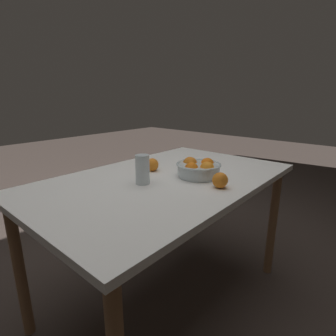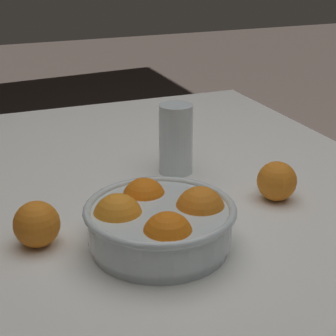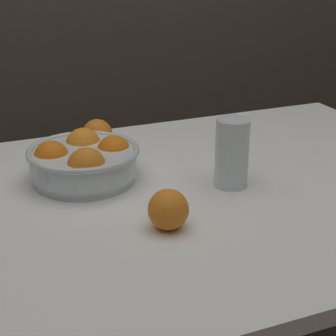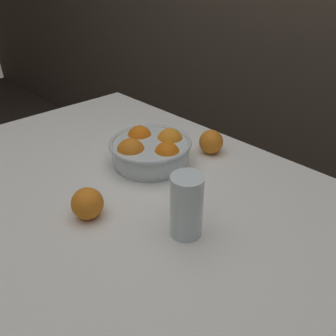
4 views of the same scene
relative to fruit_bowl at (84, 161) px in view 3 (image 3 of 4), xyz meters
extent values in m
cube|color=white|center=(0.11, -0.12, -0.06)|extent=(1.36, 0.84, 0.03)
cylinder|color=#936B47|center=(0.73, 0.24, -0.43)|extent=(0.05, 0.05, 0.71)
cylinder|color=silver|center=(0.00, 0.00, -0.03)|extent=(0.20, 0.20, 0.02)
cylinder|color=silver|center=(0.00, 0.00, 0.00)|extent=(0.21, 0.21, 0.05)
torus|color=silver|center=(0.00, 0.00, 0.02)|extent=(0.23, 0.23, 0.01)
sphere|color=orange|center=(0.06, 0.00, 0.01)|extent=(0.07, 0.07, 0.07)
sphere|color=orange|center=(0.01, 0.06, 0.01)|extent=(0.07, 0.07, 0.07)
sphere|color=orange|center=(-0.06, 0.01, 0.01)|extent=(0.07, 0.07, 0.07)
sphere|color=orange|center=(-0.01, -0.06, 0.01)|extent=(0.08, 0.08, 0.08)
cylinder|color=#F4A314|center=(0.26, -0.13, 0.00)|extent=(0.06, 0.06, 0.08)
cylinder|color=silver|center=(0.26, -0.13, 0.03)|extent=(0.07, 0.07, 0.14)
sphere|color=orange|center=(0.08, 0.17, -0.01)|extent=(0.07, 0.07, 0.07)
sphere|color=orange|center=(0.08, -0.25, -0.01)|extent=(0.07, 0.07, 0.07)
camera|label=1|loc=(1.07, 0.72, 0.36)|focal=28.00mm
camera|label=2|loc=(-0.69, 0.26, 0.39)|focal=60.00mm
camera|label=3|loc=(-0.24, -1.03, 0.42)|focal=60.00mm
camera|label=4|loc=(0.61, -0.51, 0.43)|focal=35.00mm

